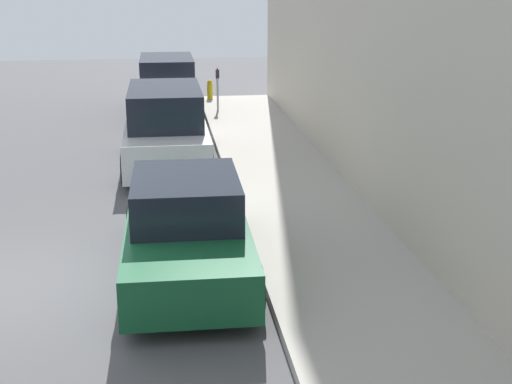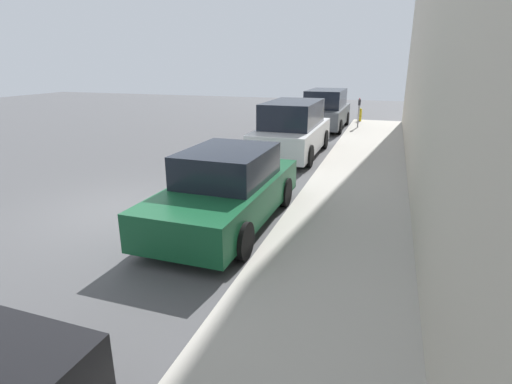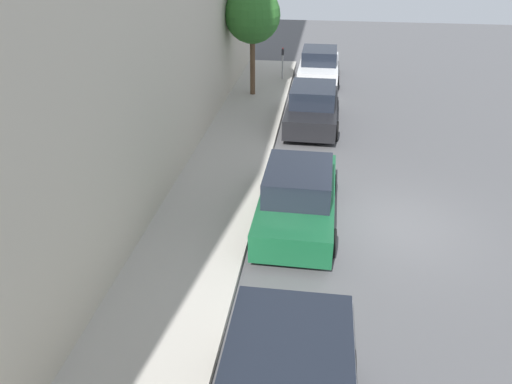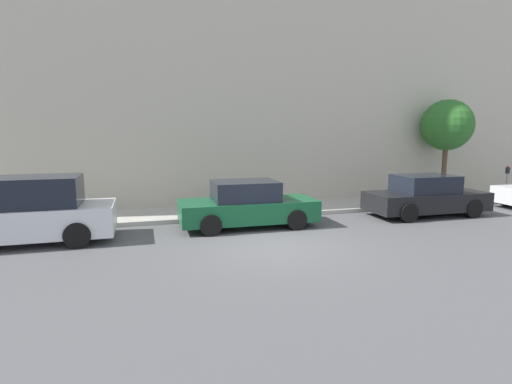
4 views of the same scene
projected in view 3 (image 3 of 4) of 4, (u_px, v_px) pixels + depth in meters
The scene contains 7 objects.
ground_plane at pixel (393, 226), 12.55m from camera, with size 60.00×60.00×0.00m, color #515154.
sidewalk at pixel (208, 210), 13.09m from camera, with size 2.53×32.00×0.15m.
parked_sedan_nearest at pixel (319, 66), 23.76m from camera, with size 1.92×4.51×1.54m.
parked_sedan_second at pixel (312, 107), 18.44m from camera, with size 1.92×4.53×1.54m.
parked_sedan_third at pixel (298, 196), 12.40m from camera, with size 1.92×4.52×1.54m.
parking_meter_near at pixel (283, 60), 23.42m from camera, with size 0.11×0.15×1.46m.
street_tree at pixel (252, 15), 20.19m from camera, with size 2.29×2.29×4.44m.
Camera 3 is at (1.98, 11.01, 6.72)m, focal length 35.00 mm.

